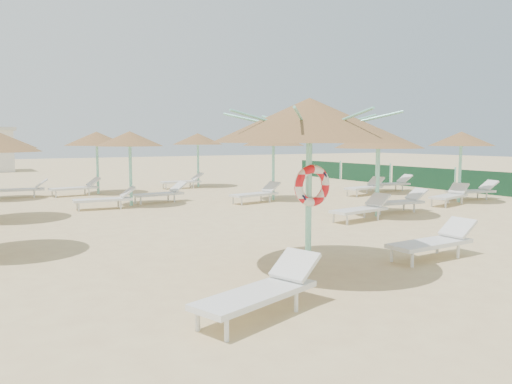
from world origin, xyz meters
TOP-DOWN VIEW (x-y plane):
  - ground at (0.00, 0.00)m, footprint 120.00×120.00m
  - main_palapa at (-0.24, 0.23)m, footprint 3.42×3.42m
  - lounger_main_a at (-2.10, -1.25)m, footprint 2.12×1.20m
  - lounger_main_b at (2.52, -0.24)m, footprint 2.04×0.66m
  - palapa_field at (2.14, 10.01)m, footprint 20.17×14.28m
  - windbreak_fence at (14.00, 9.96)m, footprint 0.08×19.84m

SIDE VIEW (x-z plane):
  - ground at x=0.00m, z-range 0.00..0.00m
  - lounger_main_b at x=2.52m, z-range -0.02..0.72m
  - lounger_main_a at x=-2.10m, z-range -0.02..0.72m
  - windbreak_fence at x=14.00m, z-range -0.05..1.05m
  - palapa_field at x=2.14m, z-range 0.93..3.63m
  - main_palapa at x=-0.24m, z-range 1.13..4.19m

